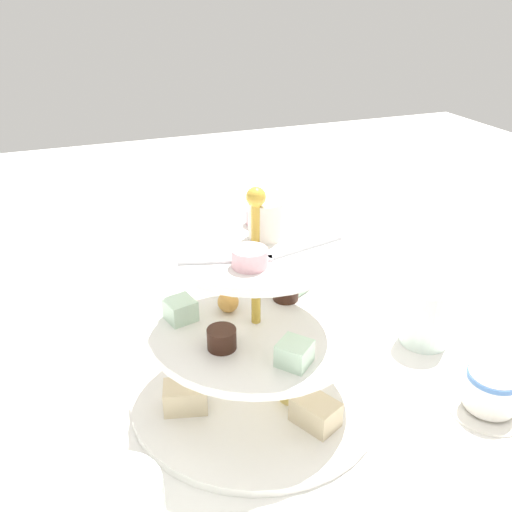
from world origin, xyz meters
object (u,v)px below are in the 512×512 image
butter_knife_left (29,358)px  water_glass_mid_back (273,275)px  water_glass_short_left (427,315)px  tiered_serving_stand (256,341)px  teacup_with_saucer (491,392)px

butter_knife_left → water_glass_mid_back: bearing=124.8°
water_glass_short_left → butter_knife_left: (-0.50, 0.15, -0.04)m
tiered_serving_stand → butter_knife_left: bearing=145.5°
tiered_serving_stand → water_glass_short_left: bearing=5.5°
tiered_serving_stand → butter_knife_left: tiered_serving_stand is taller
butter_knife_left → water_glass_short_left: bearing=103.5°
tiered_serving_stand → teacup_with_saucer: bearing=-25.6°
butter_knife_left → water_glass_mid_back: size_ratio=2.09×
butter_knife_left → water_glass_mid_back: (0.35, 0.03, 0.04)m
teacup_with_saucer → water_glass_short_left: bearing=85.0°
water_glass_short_left → water_glass_mid_back: 0.23m
tiered_serving_stand → water_glass_mid_back: 0.23m
water_glass_short_left → teacup_with_saucer: water_glass_short_left is taller
water_glass_short_left → water_glass_mid_back: water_glass_short_left is taller
teacup_with_saucer → tiered_serving_stand: bearing=154.4°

